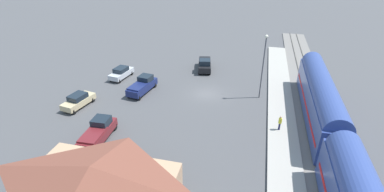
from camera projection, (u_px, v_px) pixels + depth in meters
ground_plane at (207, 94)px, 39.62m from camera, size 200.00×200.00×0.00m
railway_track at (312, 105)px, 36.63m from camera, size 4.80×70.00×0.30m
platform at (280, 101)px, 37.45m from camera, size 3.20×46.00×0.30m
passenger_train at (338, 148)px, 24.29m from camera, size 2.93×38.93×4.98m
station_building at (95, 191)px, 20.36m from camera, size 11.89×8.29×4.95m
pedestrian_on_platform at (280, 122)px, 30.85m from camera, size 0.36×0.36×1.71m
sedan_silver at (121, 73)px, 44.09m from camera, size 2.45×4.71×1.74m
sedan_tan at (78, 100)px, 36.06m from camera, size 2.57×4.74×1.74m
pickup_maroon at (98, 132)px, 29.65m from camera, size 2.22×5.49×2.14m
pickup_black at (205, 64)px, 46.91m from camera, size 2.99×5.68×2.14m
pickup_navy at (143, 85)px, 39.69m from camera, size 2.75×5.63×2.14m
light_pole_near_platform at (264, 60)px, 36.14m from camera, size 0.44×0.44×8.74m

